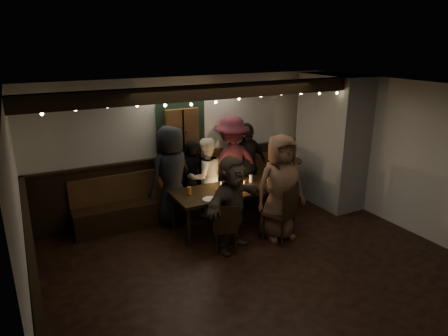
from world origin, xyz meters
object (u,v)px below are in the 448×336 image
dining_table (229,192)px  person_g (280,187)px  person_d (232,164)px  person_e (247,165)px  high_top (285,177)px  chair_near_right (284,210)px  person_a (171,175)px  person_f (232,204)px  person_c (206,177)px  person_b (192,178)px  chair_end (281,186)px  chair_near_left (225,226)px

dining_table → person_g: 0.96m
person_d → person_e: person_d is taller
high_top → chair_near_right: bearing=-126.7°
person_a → person_f: person_a is taller
person_d → person_a: bearing=2.6°
person_c → person_b: bearing=-21.0°
dining_table → person_c: size_ratio=1.33×
chair_end → person_d: 1.05m
high_top → person_c: person_c is taller
person_e → person_b: bearing=-16.9°
high_top → dining_table: bearing=-167.6°
dining_table → person_d: person_d is taller
chair_end → person_b: person_b is taller
chair_near_right → person_c: (-0.67, 1.61, 0.20)m
chair_near_left → person_a: size_ratio=0.46×
chair_near_right → person_a: size_ratio=0.55×
person_b → person_c: bearing=162.5°
chair_near_left → person_e: person_e is taller
chair_near_left → chair_near_right: size_ratio=0.83×
dining_table → person_g: (0.56, -0.74, 0.24)m
dining_table → person_a: bearing=141.6°
dining_table → chair_end: chair_end is taller
chair_near_right → person_b: size_ratio=0.67×
chair_near_left → person_d: person_d is taller
chair_end → person_g: (-0.66, -0.88, 0.38)m
person_b → person_e: (1.18, -0.06, 0.11)m
person_c → chair_near_left: bearing=74.0°
chair_near_right → person_g: (0.03, 0.18, 0.34)m
person_c → person_a: bearing=0.1°
dining_table → person_f: 0.82m
person_d → person_e: 0.38m
person_c → person_g: 1.60m
chair_near_left → chair_end: (1.72, 0.94, 0.05)m
high_top → person_a: bearing=171.5°
person_g → person_f: bearing=-174.4°
person_a → person_d: bearing=164.1°
high_top → chair_near_left: bearing=-150.2°
high_top → person_c: (-1.59, 0.37, 0.14)m
chair_near_left → person_f: person_f is taller
person_b → person_g: person_g is taller
person_c → person_d: (0.56, 0.00, 0.18)m
person_c → person_e: size_ratio=0.89×
high_top → person_g: (-0.90, -1.06, 0.29)m
chair_end → person_b: bearing=158.6°
dining_table → person_e: (0.79, 0.71, 0.19)m
chair_end → high_top: 0.31m
chair_near_right → chair_end: size_ratio=1.08×
chair_near_right → high_top: chair_near_right is taller
chair_end → person_a: person_a is taller
person_d → person_f: 1.62m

